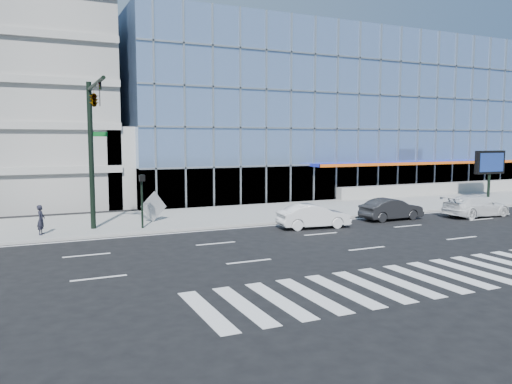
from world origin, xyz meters
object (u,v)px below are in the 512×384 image
ped_signal_post (142,193)px  marquee_sign (490,163)px  traffic_signal (93,118)px  dark_sedan (391,209)px  tilted_panel (154,206)px  white_suv (476,206)px  white_sedan (314,216)px  pedestrian (41,220)px

ped_signal_post → marquee_sign: bearing=5.7°
traffic_signal → marquee_sign: (33.00, 3.42, -3.10)m
dark_sedan → tilted_panel: (-14.03, 4.71, 0.38)m
white_suv → white_sedan: 12.03m
marquee_sign → tilted_panel: (-29.40, -1.03, -2.00)m
ped_signal_post → pedestrian: 5.32m
white_sedan → pedestrian: 14.70m
marquee_sign → dark_sedan: bearing=-159.5°
white_sedan → dark_sedan: 6.02m
dark_sedan → white_sedan: bearing=93.1°
white_suv → dark_sedan: size_ratio=1.17×
white_suv → marquee_sign: bearing=-53.8°
traffic_signal → pedestrian: size_ratio=5.16×
white_sedan → tilted_panel: tilted_panel is taller
white_suv → white_sedan: white_suv is taller
marquee_sign → white_sedan: marquee_sign is taller
traffic_signal → ped_signal_post: (2.50, 0.37, -4.02)m
tilted_panel → traffic_signal: bearing=-168.3°
white_suv → ped_signal_post: bearing=79.0°
white_sedan → dark_sedan: (6.00, 0.45, -0.00)m
marquee_sign → white_sedan: bearing=-163.8°
traffic_signal → pedestrian: 5.92m
ped_signal_post → white_suv: size_ratio=0.62×
marquee_sign → tilted_panel: bearing=-178.0°
traffic_signal → ped_signal_post: bearing=8.5°
marquee_sign → white_suv: 11.93m
traffic_signal → marquee_sign: 33.32m
white_suv → tilted_panel: size_ratio=3.74×
ped_signal_post → traffic_signal: bearing=-171.5°
traffic_signal → white_sedan: (11.63, -2.77, -5.48)m
white_sedan → pedestrian: size_ratio=2.68×
traffic_signal → dark_sedan: traffic_signal is taller
white_suv → dark_sedan: 6.13m
white_sedan → pedestrian: pedestrian is taller
white_suv → pedestrian: (-26.30, 4.21, 0.22)m
white_suv → tilted_panel: 20.90m
marquee_sign → pedestrian: (-35.67, -2.78, -2.14)m
marquee_sign → dark_sedan: (-15.37, -5.74, -2.38)m
ped_signal_post → white_suv: (21.13, -3.94, -1.44)m
traffic_signal → dark_sedan: bearing=-7.5°
tilted_panel → marquee_sign: bearing=-19.9°
marquee_sign → ped_signal_post: bearing=-174.3°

